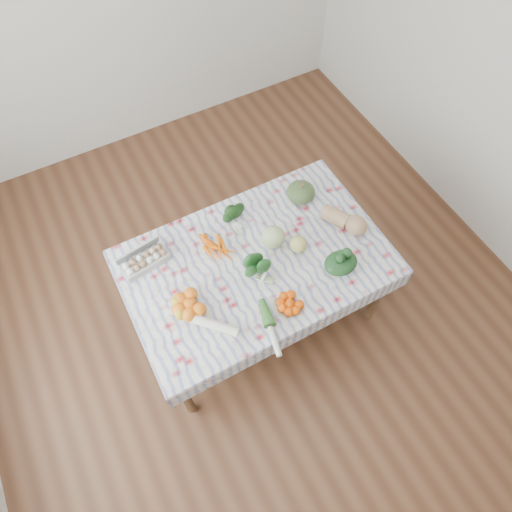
# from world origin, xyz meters

# --- Properties ---
(ground) EXTENTS (4.50, 4.50, 0.00)m
(ground) POSITION_xyz_m (0.00, 0.00, 0.00)
(ground) COLOR #502D1B
(ground) RESTS_ON ground
(dining_table) EXTENTS (1.60, 1.00, 0.75)m
(dining_table) POSITION_xyz_m (0.00, 0.00, 0.68)
(dining_table) COLOR brown
(dining_table) RESTS_ON ground
(tablecloth) EXTENTS (1.66, 1.06, 0.01)m
(tablecloth) POSITION_xyz_m (0.00, 0.00, 0.76)
(tablecloth) COLOR silver
(tablecloth) RESTS_ON dining_table
(egg_carton) EXTENTS (0.32, 0.16, 0.08)m
(egg_carton) POSITION_xyz_m (-0.62, 0.30, 0.80)
(egg_carton) COLOR #B4B4AF
(egg_carton) RESTS_ON tablecloth
(carrot_bunch) EXTENTS (0.24, 0.22, 0.04)m
(carrot_bunch) POSITION_xyz_m (-0.19, 0.19, 0.78)
(carrot_bunch) COLOR #EA5F06
(carrot_bunch) RESTS_ON tablecloth
(kale_bunch) EXTENTS (0.18, 0.16, 0.13)m
(kale_bunch) POSITION_xyz_m (0.02, 0.32, 0.82)
(kale_bunch) COLOR #183B14
(kale_bunch) RESTS_ON tablecloth
(kabocha_squash) EXTENTS (0.22, 0.22, 0.13)m
(kabocha_squash) POSITION_xyz_m (0.51, 0.30, 0.83)
(kabocha_squash) COLOR #3E532B
(kabocha_squash) RESTS_ON tablecloth
(cabbage) EXTENTS (0.18, 0.18, 0.15)m
(cabbage) POSITION_xyz_m (0.16, 0.06, 0.84)
(cabbage) COLOR #A7BC75
(cabbage) RESTS_ON tablecloth
(butternut_squash) EXTENTS (0.26, 0.32, 0.14)m
(butternut_squash) POSITION_xyz_m (0.64, -0.04, 0.83)
(butternut_squash) COLOR tan
(butternut_squash) RESTS_ON tablecloth
(orange_cluster) EXTENTS (0.28, 0.28, 0.09)m
(orange_cluster) POSITION_xyz_m (-0.50, -0.10, 0.81)
(orange_cluster) COLOR orange
(orange_cluster) RESTS_ON tablecloth
(broccoli) EXTENTS (0.20, 0.20, 0.11)m
(broccoli) POSITION_xyz_m (-0.05, -0.10, 0.82)
(broccoli) COLOR #1C4F1C
(broccoli) RESTS_ON tablecloth
(mandarin_cluster) EXTENTS (0.22, 0.22, 0.06)m
(mandarin_cluster) POSITION_xyz_m (0.03, -0.37, 0.79)
(mandarin_cluster) COLOR #F25105
(mandarin_cluster) RESTS_ON tablecloth
(grapefruit) EXTENTS (0.13, 0.13, 0.11)m
(grapefruit) POSITION_xyz_m (0.28, -0.05, 0.82)
(grapefruit) COLOR tan
(grapefruit) RESTS_ON tablecloth
(spinach_bag) EXTENTS (0.22, 0.18, 0.10)m
(spinach_bag) POSITION_xyz_m (0.44, -0.29, 0.81)
(spinach_bag) COLOR black
(spinach_bag) RESTS_ON tablecloth
(daikon) EXTENTS (0.31, 0.32, 0.06)m
(daikon) POSITION_xyz_m (-0.45, -0.25, 0.79)
(daikon) COLOR white
(daikon) RESTS_ON tablecloth
(leek) EXTENTS (0.11, 0.34, 0.04)m
(leek) POSITION_xyz_m (-0.15, -0.45, 0.78)
(leek) COLOR silver
(leek) RESTS_ON tablecloth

